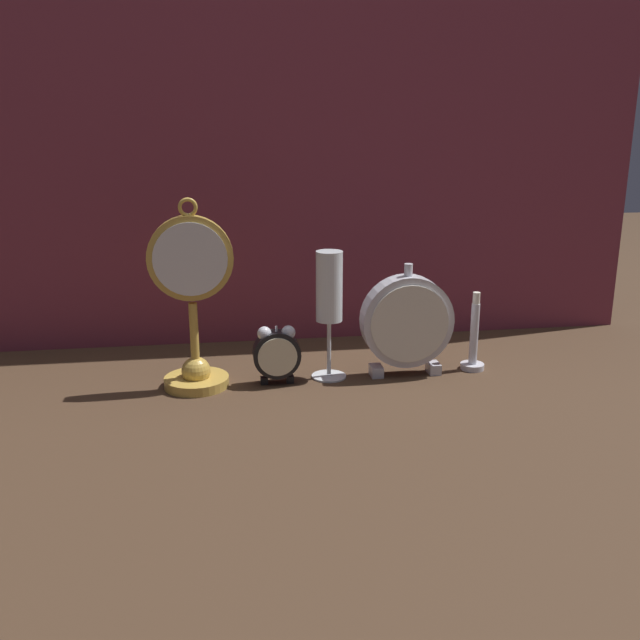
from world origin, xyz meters
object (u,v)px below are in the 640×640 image
object	(u,v)px
pocket_watch_on_stand	(193,311)
mantel_clock_silver	(407,322)
brass_candlestick	(474,344)
champagne_flute	(329,296)
alarm_clock_twin_bell	(277,352)

from	to	relation	value
pocket_watch_on_stand	mantel_clock_silver	world-z (taller)	pocket_watch_on_stand
pocket_watch_on_stand	brass_candlestick	world-z (taller)	pocket_watch_on_stand
pocket_watch_on_stand	champagne_flute	bearing A→B (deg)	2.78
alarm_clock_twin_bell	brass_candlestick	world-z (taller)	brass_candlestick
alarm_clock_twin_bell	champagne_flute	distance (m)	0.13
pocket_watch_on_stand	mantel_clock_silver	distance (m)	0.35
mantel_clock_silver	pocket_watch_on_stand	bearing A→B (deg)	-179.47
pocket_watch_on_stand	brass_candlestick	bearing A→B (deg)	1.62
pocket_watch_on_stand	champagne_flute	size ratio (longest dim) A/B	1.42
alarm_clock_twin_bell	mantel_clock_silver	xyz separation A→B (m)	(0.22, 0.01, 0.04)
champagne_flute	brass_candlestick	xyz separation A→B (m)	(0.25, 0.00, -0.10)
pocket_watch_on_stand	mantel_clock_silver	xyz separation A→B (m)	(0.35, 0.00, -0.03)
pocket_watch_on_stand	brass_candlestick	distance (m)	0.48
champagne_flute	alarm_clock_twin_bell	bearing A→B (deg)	-169.09
champagne_flute	brass_candlestick	size ratio (longest dim) A/B	1.57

